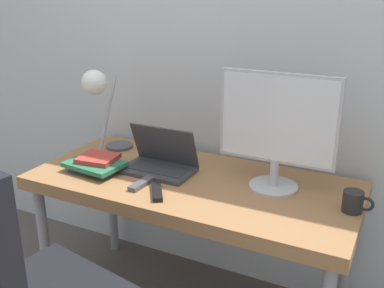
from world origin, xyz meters
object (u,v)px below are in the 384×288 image
Objects in this scene: desk_lamp at (99,95)px; mug at (354,202)px; book_stack at (95,164)px; laptop at (160,162)px; monitor at (277,126)px.

mug is (1.22, -0.05, -0.28)m from desk_lamp.
book_stack is 2.35× the size of mug.
book_stack is at bearing -62.82° from desk_lamp.
desk_lamp is (-0.35, 0.03, 0.27)m from laptop.
monitor is at bearing 1.61° from desk_lamp.
laptop is 0.45m from desk_lamp.
monitor is 0.85m from book_stack.
laptop is at bearing -5.43° from desk_lamp.
monitor is 0.88m from desk_lamp.
monitor is 1.80× the size of book_stack.
desk_lamp reaches higher than laptop.
mug is at bearing 6.06° from book_stack.
monitor is at bearing 13.82° from book_stack.
desk_lamp is at bearing 174.57° from laptop.
mug is (1.13, 0.12, 0.01)m from book_stack.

